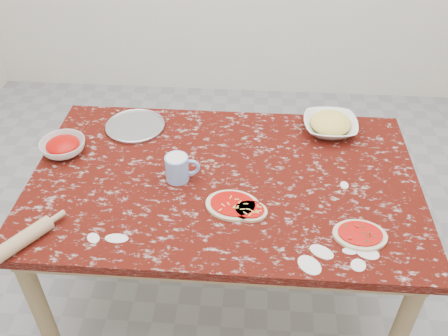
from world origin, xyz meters
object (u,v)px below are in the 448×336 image
pizza_tray (135,126)px  cheese_bowl (330,126)px  sauce_bowl (63,147)px  rolling_pin (16,244)px  worktable (224,192)px  flour_mug (178,168)px

pizza_tray → cheese_bowl: (0.91, 0.03, 0.02)m
sauce_bowl → cheese_bowl: bearing=11.9°
pizza_tray → rolling_pin: bearing=-108.0°
worktable → flour_mug: size_ratio=11.29×
worktable → sauce_bowl: sauce_bowl is taller
worktable → sauce_bowl: 0.73m
rolling_pin → worktable: bearing=32.3°
pizza_tray → sauce_bowl: 0.35m
sauce_bowl → pizza_tray: bearing=38.6°
cheese_bowl → rolling_pin: cheese_bowl is taller
cheese_bowl → flour_mug: bearing=-149.4°
pizza_tray → worktable: bearing=-36.7°
worktable → cheese_bowl: 0.60m
sauce_bowl → rolling_pin: 0.56m
sauce_bowl → flour_mug: bearing=-14.6°
pizza_tray → cheese_bowl: size_ratio=1.10×
cheese_bowl → rolling_pin: size_ratio=0.90×
pizza_tray → flour_mug: bearing=-53.7°
worktable → cheese_bowl: size_ratio=6.49×
cheese_bowl → rolling_pin: 1.41m
worktable → pizza_tray: bearing=143.3°
pizza_tray → rolling_pin: rolling_pin is taller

